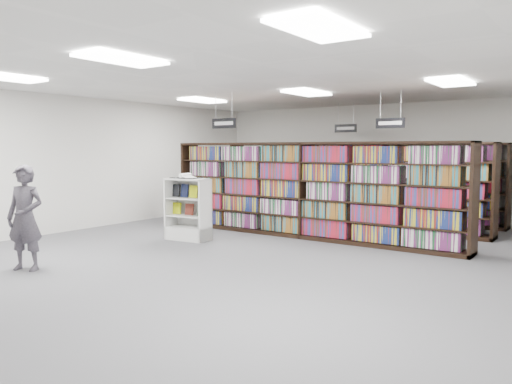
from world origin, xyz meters
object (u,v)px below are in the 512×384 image
Objects in this scene: endcap_display at (189,219)px; open_book at (186,177)px; shopper at (25,218)px; bookshelf_row_near at (306,190)px.

open_book reaches higher than endcap_display.
endcap_display is 2.06× the size of open_book.
endcap_display is 0.91m from open_book.
open_book is 3.60m from shopper.
open_book is at bearing 63.78° from shopper.
bookshelf_row_near is at bearing 36.87° from open_book.
bookshelf_row_near is at bearing 34.50° from endcap_display.
shopper is (-2.19, -5.22, -0.20)m from bookshelf_row_near.
endcap_display is (-1.91, -1.70, -0.60)m from bookshelf_row_near.
shopper is at bearing -101.54° from endcap_display.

